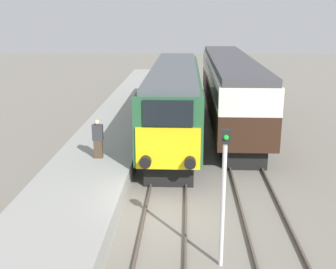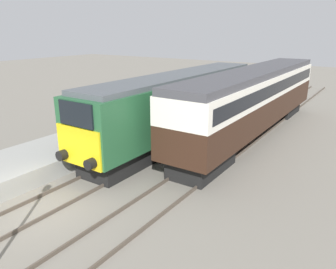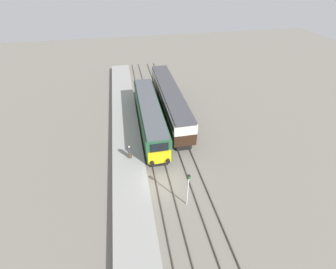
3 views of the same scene
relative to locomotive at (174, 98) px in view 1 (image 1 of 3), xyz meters
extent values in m
plane|color=slate|center=(0.00, -10.00, -2.26)|extent=(120.00, 120.00, 0.00)
cube|color=gray|center=(-3.30, -2.00, -1.84)|extent=(3.50, 50.00, 0.83)
cube|color=#4C4238|center=(-0.72, -5.00, -2.19)|extent=(0.07, 60.00, 0.14)
cube|color=#4C4238|center=(0.72, -5.00, -2.19)|extent=(0.07, 60.00, 0.14)
cube|color=#4C4238|center=(2.68, -5.00, -2.19)|extent=(0.07, 60.00, 0.14)
cube|color=#4C4238|center=(4.12, -5.00, -2.19)|extent=(0.07, 60.00, 0.14)
cube|color=black|center=(0.00, -5.30, -1.76)|extent=(2.03, 4.00, 1.00)
cube|color=black|center=(0.00, 5.38, -1.76)|extent=(2.03, 4.00, 1.00)
cube|color=#235633|center=(0.00, 0.04, 0.12)|extent=(2.70, 15.68, 2.76)
cube|color=yellow|center=(0.00, -7.84, -0.43)|extent=(2.48, 0.10, 1.66)
cube|color=black|center=(0.00, -7.84, 0.96)|extent=(1.89, 0.10, 1.00)
cube|color=#4C5156|center=(0.00, 0.04, 1.63)|extent=(2.38, 15.06, 0.24)
cylinder|color=black|center=(-0.85, -8.05, -0.91)|extent=(0.44, 0.35, 0.44)
cylinder|color=black|center=(0.85, -8.05, -0.91)|extent=(0.44, 0.35, 0.44)
cube|color=black|center=(3.40, -3.44, -1.78)|extent=(1.89, 3.60, 0.95)
cube|color=black|center=(3.40, 10.03, -1.78)|extent=(1.89, 3.60, 0.95)
cube|color=#331E14|center=(3.40, 3.30, -0.51)|extent=(2.70, 17.87, 1.60)
cube|color=silver|center=(3.40, 3.30, 0.92)|extent=(2.71, 17.87, 1.26)
cube|color=black|center=(3.40, 3.30, 0.92)|extent=(2.75, 17.15, 0.69)
cube|color=#424247|center=(3.40, 3.30, 1.73)|extent=(2.48, 17.87, 0.36)
cube|color=#473828|center=(-3.06, -6.15, -1.03)|extent=(0.36, 0.24, 0.80)
cube|color=#333338|center=(-3.06, -6.15, -0.30)|extent=(0.44, 0.26, 0.67)
sphere|color=beige|center=(-3.06, -6.15, 0.14)|extent=(0.22, 0.22, 0.22)
cylinder|color=silver|center=(1.70, -12.70, -0.46)|extent=(0.12, 0.12, 3.60)
cube|color=black|center=(1.70, -12.70, 1.52)|extent=(0.24, 0.20, 0.36)
sphere|color=green|center=(1.70, -12.81, 1.52)|extent=(0.14, 0.14, 0.14)
camera|label=1|loc=(0.69, -23.10, 4.58)|focal=45.00mm
camera|label=2|loc=(10.08, -16.26, 4.15)|focal=35.00mm
camera|label=3|loc=(-2.55, -24.97, 15.82)|focal=24.00mm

